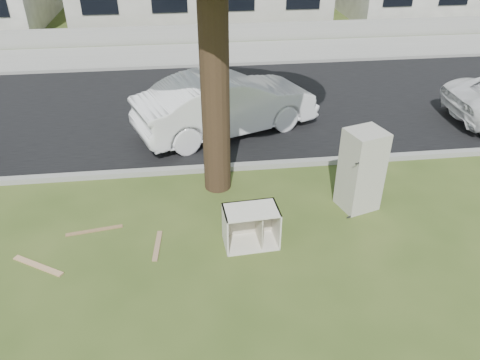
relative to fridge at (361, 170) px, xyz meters
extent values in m
plane|color=#364B1A|center=(-2.23, -0.79, -0.80)|extent=(120.00, 120.00, 0.00)
cube|color=black|center=(-2.23, 5.21, -0.80)|extent=(120.00, 7.00, 0.01)
cube|color=gray|center=(-2.23, 1.66, -0.80)|extent=(120.00, 0.18, 0.12)
cube|color=gray|center=(-2.23, 8.76, -0.80)|extent=(120.00, 0.18, 0.12)
cube|color=gray|center=(-2.23, 10.21, -0.80)|extent=(120.00, 2.80, 0.01)
cube|color=gray|center=(-2.23, 11.81, -0.45)|extent=(120.00, 0.15, 0.70)
cylinder|color=black|center=(-2.63, 1.01, 1.80)|extent=(0.54, 0.54, 5.20)
cube|color=beige|center=(0.00, 0.00, 0.00)|extent=(0.81, 0.78, 1.60)
cube|color=beige|center=(-2.21, -0.89, -0.44)|extent=(0.96, 0.63, 0.72)
cube|color=olive|center=(-4.98, -0.21, -0.79)|extent=(1.00, 0.24, 0.02)
cube|color=tan|center=(-5.76, -1.06, -0.79)|extent=(0.91, 0.62, 0.02)
cube|color=#9D7857|center=(-3.83, -0.78, -0.79)|extent=(0.16, 0.80, 0.02)
imported|color=white|center=(-2.19, 3.60, -0.05)|extent=(4.82, 3.10, 1.50)
camera|label=1|loc=(-3.16, -7.18, 4.47)|focal=35.00mm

